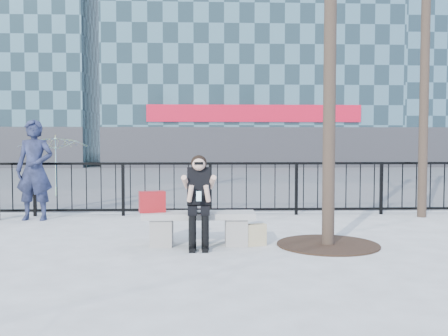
{
  "coord_description": "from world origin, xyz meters",
  "views": [
    {
      "loc": [
        0.09,
        -7.32,
        1.53
      ],
      "look_at": [
        0.4,
        0.8,
        1.1
      ],
      "focal_mm": 40.0,
      "sensor_mm": 36.0,
      "label": 1
    }
  ],
  "objects": [
    {
      "name": "ground",
      "position": [
        0.0,
        0.0,
        0.0
      ],
      "size": [
        120.0,
        120.0,
        0.0
      ],
      "primitive_type": "plane",
      "color": "gray",
      "rests_on": "ground"
    },
    {
      "name": "street_surface",
      "position": [
        0.0,
        15.0,
        0.0
      ],
      "size": [
        60.0,
        23.0,
        0.01
      ],
      "primitive_type": "cube",
      "color": "#474747",
      "rests_on": "ground"
    },
    {
      "name": "railing",
      "position": [
        0.0,
        3.0,
        0.55
      ],
      "size": [
        14.0,
        0.06,
        1.1
      ],
      "color": "black",
      "rests_on": "ground"
    },
    {
      "name": "tree_grate",
      "position": [
        1.9,
        -0.1,
        0.01
      ],
      "size": [
        1.5,
        1.5,
        0.02
      ],
      "primitive_type": "cylinder",
      "color": "black",
      "rests_on": "ground"
    },
    {
      "name": "bench_main",
      "position": [
        0.0,
        0.0,
        0.3
      ],
      "size": [
        1.65,
        0.46,
        0.49
      ],
      "color": "slate",
      "rests_on": "ground"
    },
    {
      "name": "seated_woman",
      "position": [
        0.0,
        -0.16,
        0.67
      ],
      "size": [
        0.5,
        0.64,
        1.34
      ],
      "color": "black",
      "rests_on": "ground"
    },
    {
      "name": "handbag",
      "position": [
        -0.69,
        0.02,
        0.65
      ],
      "size": [
        0.41,
        0.26,
        0.31
      ],
      "primitive_type": "cube",
      "rotation": [
        0.0,
        0.0,
        0.25
      ],
      "color": "maroon",
      "rests_on": "bench_main"
    },
    {
      "name": "shopping_bag",
      "position": [
        0.82,
        -0.08,
        0.16
      ],
      "size": [
        0.36,
        0.21,
        0.32
      ],
      "primitive_type": "cube",
      "rotation": [
        0.0,
        0.0,
        0.27
      ],
      "color": "#C7BB8D",
      "rests_on": "ground"
    },
    {
      "name": "standing_man",
      "position": [
        -3.23,
        2.5,
        0.98
      ],
      "size": [
        0.74,
        0.51,
        1.96
      ],
      "primitive_type": "imported",
      "rotation": [
        0.0,
        0.0,
        -0.05
      ],
      "color": "black",
      "rests_on": "ground"
    },
    {
      "name": "vendor_umbrella",
      "position": [
        -4.1,
        6.74,
        0.86
      ],
      "size": [
        2.47,
        2.49,
        1.72
      ],
      "primitive_type": "imported",
      "rotation": [
        0.0,
        0.0,
        -0.39
      ],
      "color": "#CADC30",
      "rests_on": "ground"
    }
  ]
}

